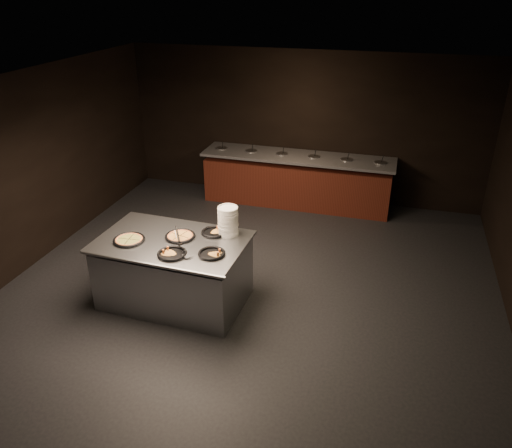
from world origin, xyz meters
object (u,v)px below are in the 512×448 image
(serving_counter, at_px, (174,272))
(pan_cheese_whole, at_px, (180,236))
(pan_veggie_whole, at_px, (129,240))
(plate_stack, at_px, (228,221))

(serving_counter, distance_m, pan_cheese_whole, 0.53)
(pan_veggie_whole, height_order, pan_cheese_whole, same)
(serving_counter, xyz_separation_m, pan_veggie_whole, (-0.53, -0.18, 0.51))
(plate_stack, xyz_separation_m, pan_cheese_whole, (-0.59, -0.27, -0.18))
(plate_stack, relative_size, pan_veggie_whole, 0.95)
(serving_counter, height_order, pan_cheese_whole, pan_cheese_whole)
(plate_stack, xyz_separation_m, pan_veggie_whole, (-1.20, -0.55, -0.18))
(serving_counter, bearing_deg, pan_cheese_whole, 55.80)
(serving_counter, distance_m, pan_veggie_whole, 0.76)
(pan_veggie_whole, xyz_separation_m, pan_cheese_whole, (0.61, 0.28, -0.00))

